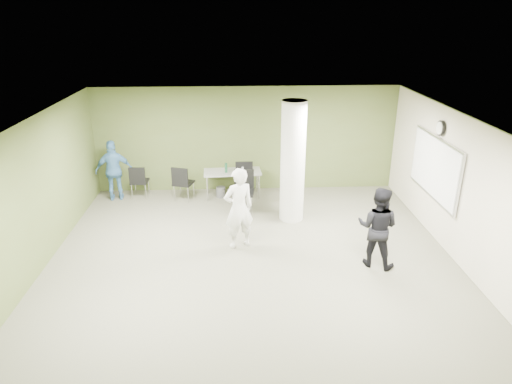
{
  "coord_description": "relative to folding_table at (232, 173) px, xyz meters",
  "views": [
    {
      "loc": [
        -0.3,
        -7.78,
        4.6
      ],
      "look_at": [
        0.12,
        1.0,
        1.09
      ],
      "focal_mm": 32.0,
      "sensor_mm": 36.0,
      "label": 1
    }
  ],
  "objects": [
    {
      "name": "floor",
      "position": [
        0.38,
        -3.44,
        -0.65
      ],
      "size": [
        8.0,
        8.0,
        0.0
      ],
      "primitive_type": "plane",
      "color": "#525240",
      "rests_on": "ground"
    },
    {
      "name": "ceiling",
      "position": [
        0.38,
        -3.44,
        2.15
      ],
      "size": [
        8.0,
        8.0,
        0.0
      ],
      "primitive_type": "plane",
      "rotation": [
        3.14,
        0.0,
        0.0
      ],
      "color": "white",
      "rests_on": "wall_back"
    },
    {
      "name": "wall_back",
      "position": [
        0.38,
        0.56,
        0.75
      ],
      "size": [
        8.0,
        2.8,
        0.02
      ],
      "primitive_type": "cube",
      "rotation": [
        1.57,
        0.0,
        0.0
      ],
      "color": "#4F5B2B",
      "rests_on": "floor"
    },
    {
      "name": "wall_left",
      "position": [
        -3.62,
        -3.44,
        0.75
      ],
      "size": [
        0.02,
        8.0,
        2.8
      ],
      "primitive_type": "cube",
      "color": "#4F5B2B",
      "rests_on": "floor"
    },
    {
      "name": "wall_right_cream",
      "position": [
        4.38,
        -3.44,
        0.75
      ],
      "size": [
        0.02,
        8.0,
        2.8
      ],
      "primitive_type": "cube",
      "color": "beige",
      "rests_on": "floor"
    },
    {
      "name": "column",
      "position": [
        1.38,
        -1.44,
        0.75
      ],
      "size": [
        0.56,
        0.56,
        2.8
      ],
      "primitive_type": "cylinder",
      "color": "silver",
      "rests_on": "floor"
    },
    {
      "name": "whiteboard",
      "position": [
        4.3,
        -2.24,
        0.85
      ],
      "size": [
        0.05,
        2.3,
        1.3
      ],
      "color": "silver",
      "rests_on": "wall_right_cream"
    },
    {
      "name": "wall_clock",
      "position": [
        4.3,
        -2.24,
        1.7
      ],
      "size": [
        0.06,
        0.32,
        0.32
      ],
      "color": "black",
      "rests_on": "wall_right_cream"
    },
    {
      "name": "folding_table",
      "position": [
        0.0,
        0.0,
        0.0
      ],
      "size": [
        1.51,
        0.72,
        0.95
      ],
      "rotation": [
        0.0,
        0.0,
        0.05
      ],
      "color": "gray",
      "rests_on": "floor"
    },
    {
      "name": "wastebasket",
      "position": [
        -0.32,
        -0.02,
        -0.51
      ],
      "size": [
        0.24,
        0.24,
        0.28
      ],
      "primitive_type": "cylinder",
      "color": "#4C4C4C",
      "rests_on": "floor"
    },
    {
      "name": "chair_back_left",
      "position": [
        -2.44,
        0.04,
        -0.15
      ],
      "size": [
        0.45,
        0.45,
        0.87
      ],
      "rotation": [
        0.0,
        0.0,
        3.09
      ],
      "color": "black",
      "rests_on": "floor"
    },
    {
      "name": "chair_back_right",
      "position": [
        -1.29,
        -0.21,
        -0.11
      ],
      "size": [
        0.58,
        0.58,
        0.93
      ],
      "rotation": [
        0.0,
        0.0,
        2.83
      ],
      "color": "black",
      "rests_on": "floor"
    },
    {
      "name": "chair_table_left",
      "position": [
        0.27,
        -0.88,
        -0.06
      ],
      "size": [
        0.55,
        0.55,
        1.01
      ],
      "rotation": [
        0.0,
        0.0,
        -0.11
      ],
      "color": "black",
      "rests_on": "floor"
    },
    {
      "name": "chair_table_right",
      "position": [
        0.31,
        -0.09,
        -0.1
      ],
      "size": [
        0.48,
        0.48,
        0.95
      ],
      "rotation": [
        0.0,
        0.0,
        -0.02
      ],
      "color": "black",
      "rests_on": "floor"
    },
    {
      "name": "woman_white",
      "position": [
        0.13,
        -2.76,
        0.21
      ],
      "size": [
        0.74,
        0.62,
        1.72
      ],
      "primitive_type": "imported",
      "rotation": [
        0.0,
        0.0,
        3.52
      ],
      "color": "silver",
      "rests_on": "floor"
    },
    {
      "name": "man_black",
      "position": [
        2.74,
        -3.61,
        0.14
      ],
      "size": [
        0.97,
        0.9,
        1.59
      ],
      "primitive_type": "imported",
      "rotation": [
        0.0,
        0.0,
        2.64
      ],
      "color": "black",
      "rests_on": "floor"
    },
    {
      "name": "man_blue",
      "position": [
        -3.02,
        -0.04,
        0.13
      ],
      "size": [
        0.98,
        0.55,
        1.58
      ],
      "primitive_type": "imported",
      "rotation": [
        0.0,
        0.0,
        3.33
      ],
      "color": "teal",
      "rests_on": "floor"
    }
  ]
}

